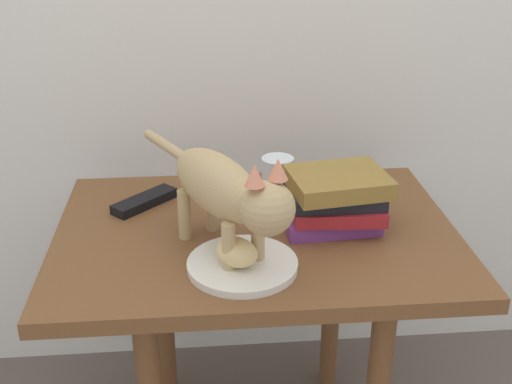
{
  "coord_description": "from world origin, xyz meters",
  "views": [
    {
      "loc": [
        -0.1,
        -1.11,
        1.18
      ],
      "look_at": [
        0.0,
        0.0,
        0.66
      ],
      "focal_mm": 45.04,
      "sensor_mm": 36.0,
      "label": 1
    }
  ],
  "objects_px": {
    "candle_jar": "(277,178)",
    "side_table": "(256,266)",
    "cat": "(226,190)",
    "tv_remote": "(145,201)",
    "plate": "(242,265)",
    "book_stack": "(334,199)",
    "bread_roll": "(237,252)"
  },
  "relations": [
    {
      "from": "candle_jar",
      "to": "side_table",
      "type": "bearing_deg",
      "value": -111.12
    },
    {
      "from": "tv_remote",
      "to": "candle_jar",
      "type": "bearing_deg",
      "value": -38.31
    },
    {
      "from": "side_table",
      "to": "plate",
      "type": "bearing_deg",
      "value": -104.22
    },
    {
      "from": "bread_roll",
      "to": "candle_jar",
      "type": "distance_m",
      "value": 0.33
    },
    {
      "from": "plate",
      "to": "cat",
      "type": "bearing_deg",
      "value": 119.63
    },
    {
      "from": "bread_roll",
      "to": "tv_remote",
      "type": "distance_m",
      "value": 0.33
    },
    {
      "from": "side_table",
      "to": "book_stack",
      "type": "relative_size",
      "value": 3.71
    },
    {
      "from": "book_stack",
      "to": "tv_remote",
      "type": "distance_m",
      "value": 0.4
    },
    {
      "from": "plate",
      "to": "tv_remote",
      "type": "relative_size",
      "value": 1.31
    },
    {
      "from": "cat",
      "to": "book_stack",
      "type": "bearing_deg",
      "value": 25.49
    },
    {
      "from": "cat",
      "to": "book_stack",
      "type": "height_order",
      "value": "cat"
    },
    {
      "from": "plate",
      "to": "cat",
      "type": "distance_m",
      "value": 0.13
    },
    {
      "from": "bread_roll",
      "to": "book_stack",
      "type": "relative_size",
      "value": 0.38
    },
    {
      "from": "side_table",
      "to": "cat",
      "type": "height_order",
      "value": "cat"
    },
    {
      "from": "plate",
      "to": "candle_jar",
      "type": "xyz_separation_m",
      "value": [
        0.1,
        0.3,
        0.03
      ]
    },
    {
      "from": "plate",
      "to": "candle_jar",
      "type": "bearing_deg",
      "value": 72.12
    },
    {
      "from": "book_stack",
      "to": "candle_jar",
      "type": "bearing_deg",
      "value": 120.84
    },
    {
      "from": "book_stack",
      "to": "cat",
      "type": "bearing_deg",
      "value": -154.51
    },
    {
      "from": "candle_jar",
      "to": "tv_remote",
      "type": "xyz_separation_m",
      "value": [
        -0.29,
        -0.03,
        -0.03
      ]
    },
    {
      "from": "bread_roll",
      "to": "tv_remote",
      "type": "height_order",
      "value": "bread_roll"
    },
    {
      "from": "side_table",
      "to": "candle_jar",
      "type": "relative_size",
      "value": 9.24
    },
    {
      "from": "side_table",
      "to": "plate",
      "type": "xyz_separation_m",
      "value": [
        -0.04,
        -0.14,
        0.09
      ]
    },
    {
      "from": "cat",
      "to": "tv_remote",
      "type": "height_order",
      "value": "cat"
    },
    {
      "from": "side_table",
      "to": "book_stack",
      "type": "xyz_separation_m",
      "value": [
        0.15,
        0.0,
        0.14
      ]
    },
    {
      "from": "cat",
      "to": "tv_remote",
      "type": "distance_m",
      "value": 0.31
    },
    {
      "from": "cat",
      "to": "book_stack",
      "type": "xyz_separation_m",
      "value": [
        0.22,
        0.1,
        -0.07
      ]
    },
    {
      "from": "tv_remote",
      "to": "book_stack",
      "type": "bearing_deg",
      "value": -62.76
    },
    {
      "from": "bread_roll",
      "to": "tv_remote",
      "type": "xyz_separation_m",
      "value": [
        -0.18,
        0.28,
        -0.03
      ]
    },
    {
      "from": "cat",
      "to": "book_stack",
      "type": "relative_size",
      "value": 2.04
    },
    {
      "from": "cat",
      "to": "tv_remote",
      "type": "bearing_deg",
      "value": 125.9
    },
    {
      "from": "plate",
      "to": "book_stack",
      "type": "height_order",
      "value": "book_stack"
    },
    {
      "from": "tv_remote",
      "to": "cat",
      "type": "bearing_deg",
      "value": -98.7
    }
  ]
}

